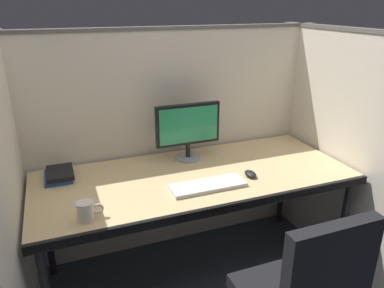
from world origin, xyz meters
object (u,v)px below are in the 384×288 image
book_stack (59,175)px  coffee_mug (86,211)px  keyboard_main (208,185)px  computer_mouse (250,174)px  desk (196,183)px  monitor_center (188,128)px

book_stack → coffee_mug: size_ratio=1.73×
book_stack → coffee_mug: 0.52m
keyboard_main → computer_mouse: bearing=6.8°
computer_mouse → coffee_mug: bearing=-172.4°
computer_mouse → book_stack: book_stack is taller
desk → keyboard_main: 0.18m
keyboard_main → computer_mouse: computer_mouse is taller
computer_mouse → book_stack: (-1.07, 0.38, 0.01)m
desk → keyboard_main: keyboard_main is taller
desk → keyboard_main: (0.01, -0.17, 0.06)m
monitor_center → coffee_mug: 0.90m
desk → keyboard_main: size_ratio=4.42×
keyboard_main → coffee_mug: coffee_mug is taller
book_stack → coffee_mug: coffee_mug is taller
desk → coffee_mug: 0.72m
monitor_center → book_stack: (-0.82, -0.01, -0.19)m
monitor_center → book_stack: 0.84m
monitor_center → computer_mouse: monitor_center is taller
desk → monitor_center: size_ratio=4.42×
monitor_center → desk: bearing=-100.4°
book_stack → computer_mouse: bearing=-19.6°
desk → book_stack: bearing=162.1°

